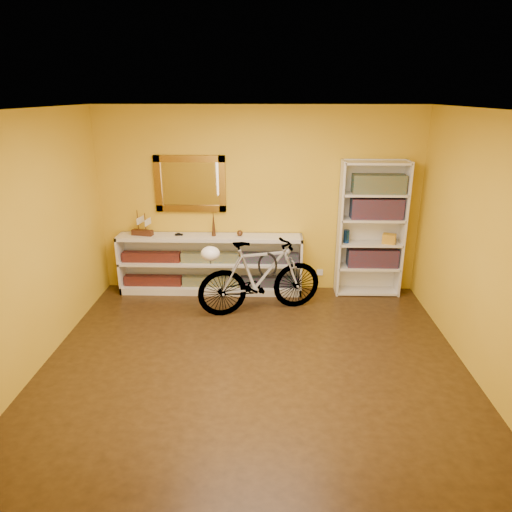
{
  "coord_description": "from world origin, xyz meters",
  "views": [
    {
      "loc": [
        0.15,
        -4.35,
        2.74
      ],
      "look_at": [
        0.0,
        0.7,
        0.95
      ],
      "focal_mm": 32.43,
      "sensor_mm": 36.0,
      "label": 1
    }
  ],
  "objects_px": {
    "bookcase": "(371,230)",
    "helmet": "(210,254)",
    "console_unit": "(211,264)",
    "bicycle": "(260,277)"
  },
  "relations": [
    {
      "from": "bicycle",
      "to": "helmet",
      "type": "bearing_deg",
      "value": 90.0
    },
    {
      "from": "console_unit",
      "to": "bicycle",
      "type": "distance_m",
      "value": 0.96
    },
    {
      "from": "console_unit",
      "to": "bookcase",
      "type": "height_order",
      "value": "bookcase"
    },
    {
      "from": "bicycle",
      "to": "helmet",
      "type": "relative_size",
      "value": 7.02
    },
    {
      "from": "console_unit",
      "to": "helmet",
      "type": "height_order",
      "value": "helmet"
    },
    {
      "from": "console_unit",
      "to": "bookcase",
      "type": "xyz_separation_m",
      "value": [
        2.25,
        0.03,
        0.52
      ]
    },
    {
      "from": "bookcase",
      "to": "bicycle",
      "type": "xyz_separation_m",
      "value": [
        -1.52,
        -0.65,
        -0.46
      ]
    },
    {
      "from": "bookcase",
      "to": "bicycle",
      "type": "bearing_deg",
      "value": -156.93
    },
    {
      "from": "bookcase",
      "to": "helmet",
      "type": "xyz_separation_m",
      "value": [
        -2.13,
        -0.84,
        -0.08
      ]
    },
    {
      "from": "helmet",
      "to": "console_unit",
      "type": "bearing_deg",
      "value": 97.81
    }
  ]
}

